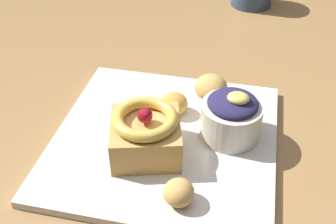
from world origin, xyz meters
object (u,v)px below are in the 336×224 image
berry_ramekin (231,116)px  fritter_middle (179,193)px  front_plate (165,140)px  fritter_front (211,88)px  cake_slice (146,133)px  fritter_back (174,104)px

berry_ramekin → fritter_middle: berry_ramekin is taller
front_plate → fritter_front: size_ratio=6.06×
front_plate → cake_slice: 0.05m
fritter_front → fritter_middle: size_ratio=1.34×
cake_slice → berry_ramekin: 0.12m
front_plate → berry_ramekin: bearing=15.1°
fritter_middle → berry_ramekin: bearing=70.8°
berry_ramekin → front_plate: bearing=-164.9°
cake_slice → fritter_middle: cake_slice is taller
front_plate → fritter_middle: (0.04, -0.11, 0.02)m
front_plate → fritter_front: 0.12m
cake_slice → front_plate: bearing=62.5°
fritter_back → berry_ramekin: bearing=-20.7°
front_plate → cake_slice: (-0.02, -0.03, 0.04)m
fritter_middle → cake_slice: bearing=128.2°
fritter_front → fritter_middle: bearing=-92.3°
fritter_back → fritter_middle: bearing=-76.5°
front_plate → berry_ramekin: berry_ramekin is taller
cake_slice → fritter_middle: size_ratio=2.91×
cake_slice → fritter_middle: 0.10m
fritter_middle → fritter_back: (-0.04, 0.16, 0.00)m
berry_ramekin → cake_slice: bearing=-151.3°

